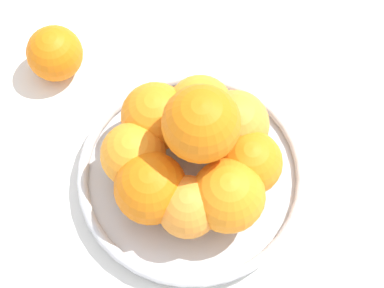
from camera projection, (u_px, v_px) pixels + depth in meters
The scene contains 4 objects.
ground_plane at pixel (192, 180), 0.75m from camera, with size 4.00×4.00×0.00m, color white.
fruit_bowl at pixel (192, 175), 0.73m from camera, with size 0.26×0.26×0.03m.
orange_pile at pixel (194, 152), 0.68m from camera, with size 0.20×0.20×0.14m.
stray_orange at pixel (55, 53), 0.78m from camera, with size 0.07×0.07×0.07m, color orange.
Camera 1 is at (0.22, -0.18, 0.69)m, focal length 60.00 mm.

